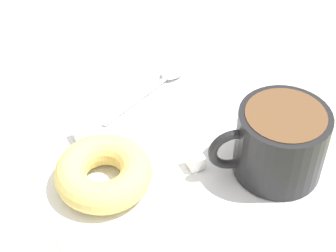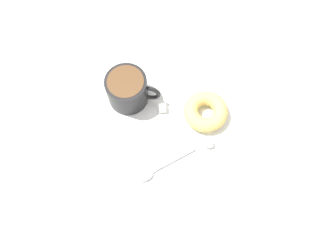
# 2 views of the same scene
# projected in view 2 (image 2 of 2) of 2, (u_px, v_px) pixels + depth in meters

# --- Properties ---
(ground_plane) EXTENTS (1.20, 1.20, 0.02)m
(ground_plane) POSITION_uv_depth(u_px,v_px,m) (180.00, 122.00, 0.83)
(ground_plane) COLOR beige
(napkin) EXTENTS (0.30, 0.30, 0.00)m
(napkin) POSITION_uv_depth(u_px,v_px,m) (168.00, 130.00, 0.81)
(napkin) COLOR white
(napkin) RESTS_ON ground_plane
(coffee_cup) EXTENTS (0.12, 0.09, 0.07)m
(coffee_cup) POSITION_uv_depth(u_px,v_px,m) (128.00, 89.00, 0.80)
(coffee_cup) COLOR black
(coffee_cup) RESTS_ON napkin
(donut) EXTENTS (0.10, 0.10, 0.03)m
(donut) POSITION_uv_depth(u_px,v_px,m) (206.00, 111.00, 0.81)
(donut) COLOR #E5C66B
(donut) RESTS_ON napkin
(spoon) EXTENTS (0.13, 0.07, 0.01)m
(spoon) POSITION_uv_depth(u_px,v_px,m) (154.00, 171.00, 0.77)
(spoon) COLOR silver
(spoon) RESTS_ON napkin
(sugar_cube) EXTENTS (0.02, 0.02, 0.02)m
(sugar_cube) POSITION_uv_depth(u_px,v_px,m) (162.00, 108.00, 0.82)
(sugar_cube) COLOR white
(sugar_cube) RESTS_ON napkin
(sugar_cube_extra) EXTENTS (0.01, 0.01, 0.01)m
(sugar_cube_extra) POSITION_uv_depth(u_px,v_px,m) (209.00, 144.00, 0.79)
(sugar_cube_extra) COLOR white
(sugar_cube_extra) RESTS_ON napkin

